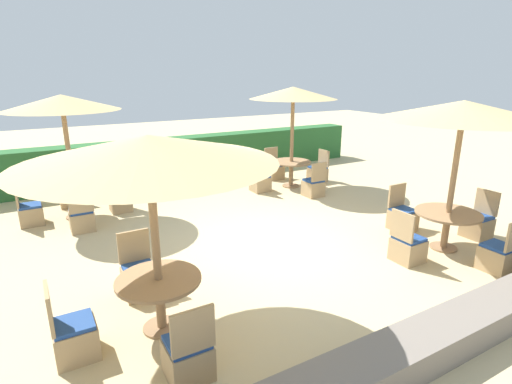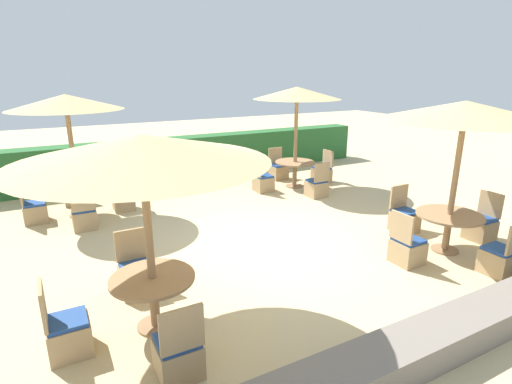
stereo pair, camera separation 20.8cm
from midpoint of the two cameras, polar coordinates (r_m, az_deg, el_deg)
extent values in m
plane|color=#C6B284|center=(7.58, 2.96, -7.70)|extent=(40.00, 40.00, 0.00)
cube|color=#28602D|center=(12.53, -10.96, 4.87)|extent=(13.00, 0.70, 1.21)
cube|color=slate|center=(5.24, 24.22, -19.26)|extent=(10.00, 0.56, 0.38)
cylinder|color=#93704C|center=(4.97, -13.86, -6.75)|extent=(0.10, 0.10, 2.40)
cone|color=tan|center=(4.65, -14.83, 6.03)|extent=(2.94, 2.94, 0.32)
cylinder|color=#93704C|center=(5.54, -12.96, -18.05)|extent=(0.48, 0.48, 0.03)
cylinder|color=#93704C|center=(5.37, -13.19, -15.25)|extent=(0.12, 0.12, 0.67)
cylinder|color=#93704C|center=(5.19, -13.46, -11.94)|extent=(1.05, 1.05, 0.04)
cube|color=tan|center=(5.32, -23.99, -18.45)|extent=(0.46, 0.46, 0.40)
cube|color=navy|center=(5.20, -24.30, -16.41)|extent=(0.42, 0.42, 0.05)
cube|color=tan|center=(5.07, -27.09, -14.21)|extent=(0.04, 0.46, 0.48)
cube|color=tan|center=(4.69, -9.71, -22.39)|extent=(0.46, 0.46, 0.40)
cube|color=navy|center=(4.55, -9.86, -20.19)|extent=(0.42, 0.42, 0.05)
cube|color=tan|center=(4.23, -9.08, -18.90)|extent=(0.46, 0.04, 0.48)
cube|color=tan|center=(6.23, -15.71, -12.05)|extent=(0.46, 0.46, 0.40)
cube|color=navy|center=(6.13, -15.88, -10.20)|extent=(0.42, 0.42, 0.05)
cube|color=tan|center=(6.21, -16.51, -7.21)|extent=(0.46, 0.04, 0.48)
cylinder|color=#93704C|center=(11.12, 6.22, 7.41)|extent=(0.10, 0.10, 2.67)
cone|color=tan|center=(10.99, 6.43, 13.89)|extent=(2.35, 2.35, 0.32)
cylinder|color=#93704C|center=(11.41, 6.01, 0.86)|extent=(0.48, 0.48, 0.03)
cylinder|color=#93704C|center=(11.33, 6.06, 2.46)|extent=(0.12, 0.12, 0.69)
cylinder|color=#93704C|center=(11.24, 6.12, 4.26)|extent=(1.10, 1.10, 0.04)
cube|color=tan|center=(10.54, 9.15, 0.42)|extent=(0.46, 0.46, 0.40)
cube|color=navy|center=(10.48, 9.21, 1.60)|extent=(0.42, 0.42, 0.05)
cube|color=tan|center=(10.25, 9.98, 2.76)|extent=(0.46, 0.04, 0.48)
cube|color=tan|center=(12.15, 3.73, 2.81)|extent=(0.46, 0.46, 0.40)
cube|color=navy|center=(12.10, 3.76, 3.84)|extent=(0.42, 0.42, 0.05)
cube|color=tan|center=(12.22, 3.26, 5.25)|extent=(0.46, 0.04, 0.48)
cube|color=tan|center=(11.96, 9.82, 2.36)|extent=(0.46, 0.46, 0.40)
cube|color=navy|center=(11.90, 9.87, 3.41)|extent=(0.42, 0.42, 0.05)
cube|color=tan|center=(11.97, 10.73, 4.74)|extent=(0.04, 0.46, 0.48)
cube|color=tan|center=(10.87, 1.61, 1.14)|extent=(0.46, 0.46, 0.40)
cube|color=navy|center=(10.81, 1.62, 2.29)|extent=(0.42, 0.42, 0.05)
cube|color=tan|center=(10.65, 0.65, 3.53)|extent=(0.04, 0.46, 0.48)
cylinder|color=#93704C|center=(9.56, -24.07, 4.29)|extent=(0.10, 0.10, 2.61)
cone|color=tan|center=(9.40, -24.97, 11.58)|extent=(2.34, 2.34, 0.32)
cylinder|color=#93704C|center=(9.89, -23.18, -3.01)|extent=(0.48, 0.48, 0.03)
cylinder|color=#93704C|center=(9.78, -23.41, -1.12)|extent=(0.12, 0.12, 0.72)
cylinder|color=#93704C|center=(9.68, -23.67, 1.01)|extent=(0.97, 0.97, 0.04)
cube|color=tan|center=(9.82, -28.41, -2.70)|extent=(0.46, 0.46, 0.40)
cube|color=navy|center=(9.76, -28.59, -1.45)|extent=(0.42, 0.42, 0.05)
cube|color=tan|center=(9.70, -30.04, -0.13)|extent=(0.04, 0.46, 0.48)
cube|color=tan|center=(8.99, -22.68, -3.63)|extent=(0.46, 0.46, 0.40)
cube|color=navy|center=(8.92, -22.84, -2.28)|extent=(0.42, 0.42, 0.05)
cube|color=tan|center=(8.64, -22.89, -1.03)|extent=(0.46, 0.04, 0.48)
cube|color=tan|center=(10.72, -24.01, -0.58)|extent=(0.46, 0.46, 0.40)
cube|color=navy|center=(10.66, -24.15, 0.57)|extent=(0.42, 0.42, 0.05)
cube|color=tan|center=(10.80, -24.41, 2.20)|extent=(0.46, 0.04, 0.48)
cube|color=tan|center=(9.88, -17.83, -1.32)|extent=(0.46, 0.46, 0.40)
cube|color=navy|center=(9.81, -17.94, -0.07)|extent=(0.42, 0.42, 0.05)
cube|color=tan|center=(9.78, -16.88, 1.58)|extent=(0.04, 0.46, 0.48)
cylinder|color=#93704C|center=(7.80, 27.21, 1.29)|extent=(0.10, 0.10, 2.61)
cone|color=tan|center=(7.60, 28.46, 10.20)|extent=(2.78, 2.78, 0.32)
cylinder|color=#93704C|center=(8.20, 26.00, -7.40)|extent=(0.48, 0.48, 0.03)
cylinder|color=#93704C|center=(8.09, 26.29, -5.34)|extent=(0.12, 0.12, 0.67)
cylinder|color=#93704C|center=(7.97, 26.62, -2.98)|extent=(1.14, 1.14, 0.04)
cube|color=tan|center=(7.37, 21.57, -7.98)|extent=(0.46, 0.46, 0.40)
cube|color=navy|center=(7.28, 21.76, -6.36)|extent=(0.42, 0.42, 0.05)
cube|color=tan|center=(7.03, 20.87, -4.75)|extent=(0.04, 0.46, 0.48)
cube|color=tan|center=(7.66, 31.97, -8.50)|extent=(0.46, 0.46, 0.40)
cube|color=navy|center=(7.58, 32.23, -6.95)|extent=(0.42, 0.42, 0.05)
cube|color=tan|center=(8.74, 21.07, -4.01)|extent=(0.46, 0.46, 0.40)
cube|color=navy|center=(8.67, 21.23, -2.62)|extent=(0.42, 0.42, 0.05)
cube|color=tan|center=(8.72, 20.38, -0.58)|extent=(0.46, 0.04, 0.48)
cube|color=tan|center=(8.96, 29.91, -4.68)|extent=(0.46, 0.46, 0.40)
cube|color=navy|center=(8.89, 30.12, -3.33)|extent=(0.42, 0.42, 0.05)
cube|color=tan|center=(8.99, 31.09, -1.49)|extent=(0.04, 0.46, 0.48)
camera|label=1|loc=(0.10, -89.23, 0.23)|focal=28.00mm
camera|label=2|loc=(0.10, 90.77, -0.23)|focal=28.00mm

